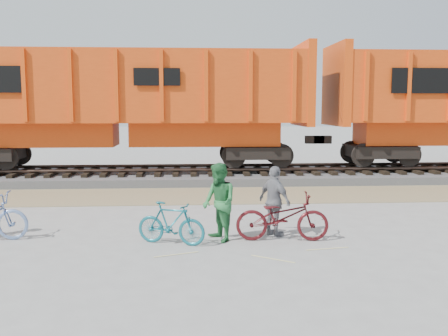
{
  "coord_description": "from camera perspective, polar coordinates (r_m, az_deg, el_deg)",
  "views": [
    {
      "loc": [
        -0.68,
        -10.13,
        2.83
      ],
      "look_at": [
        0.06,
        1.5,
        1.39
      ],
      "focal_mm": 40.0,
      "sensor_mm": 36.0,
      "label": 1
    }
  ],
  "objects": [
    {
      "name": "person_woman",
      "position": [
        10.95,
        5.8,
        -3.8
      ],
      "size": [
        0.82,
        0.96,
        1.55
      ],
      "primitive_type": "imported",
      "rotation": [
        0.0,
        0.0,
        2.17
      ],
      "color": "gray",
      "rests_on": "ground"
    },
    {
      "name": "ground",
      "position": [
        10.54,
        0.19,
        -8.51
      ],
      "size": [
        120.0,
        120.0,
        0.0
      ],
      "primitive_type": "plane",
      "color": "#9E9E99",
      "rests_on": "ground"
    },
    {
      "name": "track",
      "position": [
        19.28,
        -1.59,
        0.04
      ],
      "size": [
        120.0,
        2.6,
        0.24
      ],
      "color": "black",
      "rests_on": "ballast_bed"
    },
    {
      "name": "bicycle_maroon",
      "position": [
        10.63,
        6.67,
        -5.57
      ],
      "size": [
        2.0,
        0.84,
        1.02
      ],
      "primitive_type": "imported",
      "rotation": [
        0.0,
        0.0,
        1.49
      ],
      "color": "#4D1215",
      "rests_on": "ground"
    },
    {
      "name": "person_man",
      "position": [
        10.47,
        -0.57,
        -3.95
      ],
      "size": [
        0.89,
        0.99,
        1.66
      ],
      "primitive_type": "imported",
      "rotation": [
        0.0,
        0.0,
        -1.16
      ],
      "color": "#29713A",
      "rests_on": "ground"
    },
    {
      "name": "ballast_bed",
      "position": [
        19.32,
        -1.59,
        -0.91
      ],
      "size": [
        120.0,
        4.0,
        0.3
      ],
      "primitive_type": "cube",
      "color": "slate",
      "rests_on": "ground"
    },
    {
      "name": "gravel_strip",
      "position": [
        15.89,
        -1.13,
        -3.15
      ],
      "size": [
        120.0,
        3.0,
        0.02
      ],
      "primitive_type": "cube",
      "color": "#95845C",
      "rests_on": "ground"
    },
    {
      "name": "hopper_car_center",
      "position": [
        19.3,
        -11.5,
        7.45
      ],
      "size": [
        14.0,
        3.13,
        4.65
      ],
      "color": "black",
      "rests_on": "track"
    },
    {
      "name": "bicycle_teal",
      "position": [
        10.35,
        -6.08,
        -6.3
      ],
      "size": [
        1.53,
        0.92,
        0.89
      ],
      "primitive_type": "imported",
      "rotation": [
        0.0,
        0.0,
        1.21
      ],
      "color": "#156774",
      "rests_on": "ground"
    }
  ]
}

